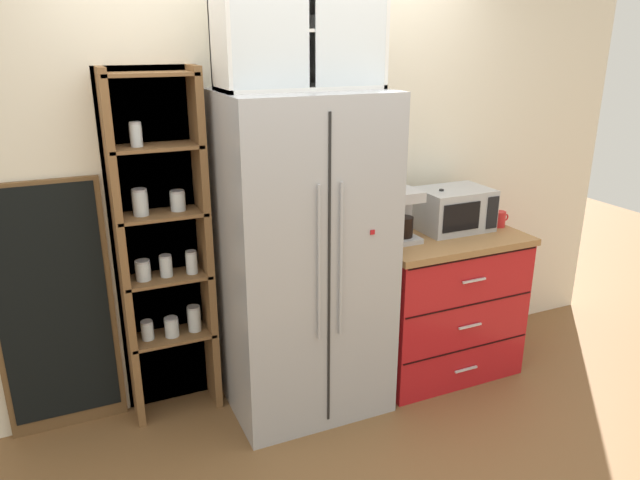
% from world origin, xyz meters
% --- Properties ---
extents(ground_plane, '(10.69, 10.69, 0.00)m').
position_xyz_m(ground_plane, '(0.00, 0.00, 0.00)').
color(ground_plane, brown).
extents(wall_back_cream, '(4.99, 0.10, 2.55)m').
position_xyz_m(wall_back_cream, '(0.00, 0.40, 1.27)').
color(wall_back_cream, silver).
rests_on(wall_back_cream, ground).
extents(refrigerator, '(0.87, 0.69, 1.81)m').
position_xyz_m(refrigerator, '(0.00, 0.02, 0.91)').
color(refrigerator, '#ADAFB5').
rests_on(refrigerator, ground).
extents(pantry_shelf_column, '(0.52, 0.26, 1.94)m').
position_xyz_m(pantry_shelf_column, '(-0.71, 0.30, 0.98)').
color(pantry_shelf_column, brown).
rests_on(pantry_shelf_column, ground).
extents(counter_cabinet, '(0.95, 0.68, 0.92)m').
position_xyz_m(counter_cabinet, '(0.93, 0.03, 0.46)').
color(counter_cabinet, red).
rests_on(counter_cabinet, ground).
extents(microwave, '(0.44, 0.33, 0.26)m').
position_xyz_m(microwave, '(1.04, 0.08, 1.05)').
color(microwave, '#ADAFB5').
rests_on(microwave, counter_cabinet).
extents(coffee_maker, '(0.17, 0.20, 0.31)m').
position_xyz_m(coffee_maker, '(0.63, 0.03, 1.08)').
color(coffee_maker, '#B7B7BC').
rests_on(coffee_maker, counter_cabinet).
extents(mug_red, '(0.12, 0.08, 0.10)m').
position_xyz_m(mug_red, '(1.34, 0.00, 0.97)').
color(mug_red, red).
rests_on(mug_red, counter_cabinet).
extents(mug_sage, '(0.12, 0.08, 0.08)m').
position_xyz_m(mug_sage, '(0.93, 0.00, 0.96)').
color(mug_sage, '#8CA37F').
rests_on(mug_sage, counter_cabinet).
extents(bottle_cobalt, '(0.07, 0.07, 0.27)m').
position_xyz_m(bottle_cobalt, '(0.93, 0.07, 1.04)').
color(bottle_cobalt, navy).
rests_on(bottle_cobalt, counter_cabinet).
extents(upper_cabinet, '(0.83, 0.32, 0.56)m').
position_xyz_m(upper_cabinet, '(-0.00, 0.06, 2.10)').
color(upper_cabinet, silver).
rests_on(upper_cabinet, refrigerator).
extents(chalkboard_menu, '(0.60, 0.04, 1.40)m').
position_xyz_m(chalkboard_menu, '(-1.29, 0.33, 0.71)').
color(chalkboard_menu, brown).
rests_on(chalkboard_menu, ground).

